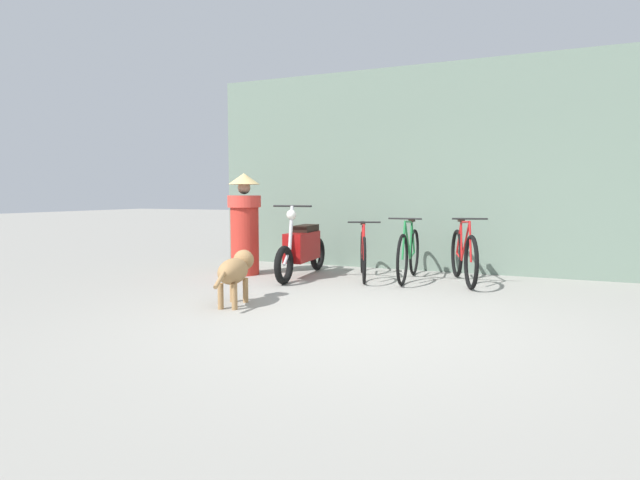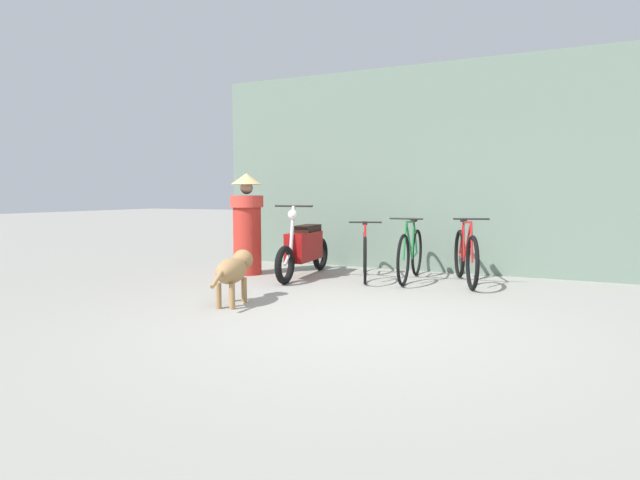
{
  "view_description": "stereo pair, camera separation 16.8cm",
  "coord_description": "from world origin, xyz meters",
  "px_view_note": "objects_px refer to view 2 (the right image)",
  "views": [
    {
      "loc": [
        1.53,
        -4.5,
        1.23
      ],
      "look_at": [
        -0.92,
        1.38,
        0.65
      ],
      "focal_mm": 28.0,
      "sensor_mm": 36.0,
      "label": 1
    },
    {
      "loc": [
        1.69,
        -4.43,
        1.23
      ],
      "look_at": [
        -0.92,
        1.38,
        0.65
      ],
      "focal_mm": 28.0,
      "sensor_mm": 36.0,
      "label": 2
    }
  ],
  "objects_px": {
    "bicycle_0": "(365,254)",
    "bicycle_1": "(411,254)",
    "motorcycle": "(304,248)",
    "stray_dog": "(234,270)",
    "person_in_robes": "(247,222)",
    "bicycle_2": "(466,257)"
  },
  "relations": [
    {
      "from": "bicycle_0",
      "to": "bicycle_2",
      "type": "xyz_separation_m",
      "value": [
        1.42,
        0.16,
        0.02
      ]
    },
    {
      "from": "bicycle_0",
      "to": "bicycle_2",
      "type": "height_order",
      "value": "bicycle_2"
    },
    {
      "from": "bicycle_2",
      "to": "person_in_robes",
      "type": "bearing_deg",
      "value": -98.2
    },
    {
      "from": "bicycle_1",
      "to": "motorcycle",
      "type": "relative_size",
      "value": 0.87
    },
    {
      "from": "bicycle_2",
      "to": "person_in_robes",
      "type": "height_order",
      "value": "person_in_robes"
    },
    {
      "from": "bicycle_0",
      "to": "stray_dog",
      "type": "xyz_separation_m",
      "value": [
        -0.78,
        -2.25,
        0.03
      ]
    },
    {
      "from": "bicycle_1",
      "to": "stray_dog",
      "type": "height_order",
      "value": "bicycle_1"
    },
    {
      "from": "bicycle_2",
      "to": "person_in_robes",
      "type": "distance_m",
      "value": 3.28
    },
    {
      "from": "bicycle_1",
      "to": "motorcycle",
      "type": "bearing_deg",
      "value": -80.56
    },
    {
      "from": "bicycle_1",
      "to": "person_in_robes",
      "type": "distance_m",
      "value": 2.53
    },
    {
      "from": "bicycle_1",
      "to": "motorcycle",
      "type": "xyz_separation_m",
      "value": [
        -1.54,
        -0.33,
        0.05
      ]
    },
    {
      "from": "bicycle_0",
      "to": "motorcycle",
      "type": "height_order",
      "value": "motorcycle"
    },
    {
      "from": "bicycle_0",
      "to": "stray_dog",
      "type": "height_order",
      "value": "bicycle_0"
    },
    {
      "from": "bicycle_0",
      "to": "bicycle_1",
      "type": "height_order",
      "value": "bicycle_1"
    },
    {
      "from": "motorcycle",
      "to": "stray_dog",
      "type": "relative_size",
      "value": 1.8
    },
    {
      "from": "bicycle_2",
      "to": "stray_dog",
      "type": "distance_m",
      "value": 3.25
    },
    {
      "from": "bicycle_2",
      "to": "motorcycle",
      "type": "distance_m",
      "value": 2.33
    },
    {
      "from": "bicycle_1",
      "to": "motorcycle",
      "type": "distance_m",
      "value": 1.58
    },
    {
      "from": "person_in_robes",
      "to": "stray_dog",
      "type": "bearing_deg",
      "value": 99.83
    },
    {
      "from": "bicycle_2",
      "to": "stray_dog",
      "type": "relative_size",
      "value": 1.55
    },
    {
      "from": "bicycle_0",
      "to": "bicycle_2",
      "type": "bearing_deg",
      "value": 76.73
    },
    {
      "from": "person_in_robes",
      "to": "bicycle_0",
      "type": "bearing_deg",
      "value": 173.4
    }
  ]
}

